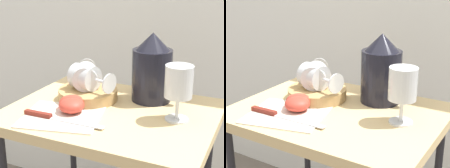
{
  "view_description": "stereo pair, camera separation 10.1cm",
  "coord_description": "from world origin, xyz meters",
  "views": [
    {
      "loc": [
        0.41,
        -0.87,
        1.08
      ],
      "look_at": [
        0.0,
        0.0,
        0.76
      ],
      "focal_mm": 57.02,
      "sensor_mm": 36.0,
      "label": 1
    },
    {
      "loc": [
        0.5,
        -0.82,
        1.08
      ],
      "look_at": [
        0.0,
        0.0,
        0.76
      ],
      "focal_mm": 57.02,
      "sensor_mm": 36.0,
      "label": 2
    }
  ],
  "objects": [
    {
      "name": "wine_glass_upright",
      "position": [
        0.19,
        0.01,
        0.78
      ],
      "size": [
        0.07,
        0.07,
        0.15
      ],
      "color": "silver",
      "rests_on": "table"
    },
    {
      "name": "basket_tray",
      "position": [
        -0.1,
        0.05,
        0.7
      ],
      "size": [
        0.18,
        0.18,
        0.03
      ],
      "primitive_type": "cylinder",
      "color": "tan",
      "rests_on": "table"
    },
    {
      "name": "pitcher",
      "position": [
        0.08,
        0.13,
        0.77
      ],
      "size": [
        0.17,
        0.12,
        0.21
      ],
      "color": "black",
      "rests_on": "table"
    },
    {
      "name": "apple_half_left",
      "position": [
        -0.1,
        -0.05,
        0.7
      ],
      "size": [
        0.07,
        0.07,
        0.04
      ],
      "primitive_type": "ellipsoid",
      "color": "#CC3D2D",
      "rests_on": "linen_napkin"
    },
    {
      "name": "table",
      "position": [
        0.0,
        0.0,
        0.61
      ],
      "size": [
        0.6,
        0.46,
        0.68
      ],
      "color": "tan",
      "rests_on": "ground_plane"
    },
    {
      "name": "apple_half_right",
      "position": [
        -0.09,
        -0.07,
        0.7
      ],
      "size": [
        0.07,
        0.07,
        0.04
      ],
      "primitive_type": "ellipsoid",
      "color": "#CC3D2D",
      "rests_on": "linen_napkin"
    },
    {
      "name": "wine_glass_tipped_near",
      "position": [
        -0.12,
        0.05,
        0.75
      ],
      "size": [
        0.13,
        0.16,
        0.08
      ],
      "color": "silver",
      "rests_on": "basket_tray"
    },
    {
      "name": "knife",
      "position": [
        -0.12,
        -0.13,
        0.69
      ],
      "size": [
        0.24,
        0.02,
        0.01
      ],
      "color": "silver",
      "rests_on": "linen_napkin"
    },
    {
      "name": "linen_napkin",
      "position": [
        -0.1,
        -0.1,
        0.68
      ],
      "size": [
        0.25,
        0.24,
        0.0
      ],
      "primitive_type": "cube",
      "rotation": [
        0.0,
        0.0,
        0.24
      ],
      "color": "silver",
      "rests_on": "table"
    },
    {
      "name": "wine_glass_tipped_far",
      "position": [
        -0.11,
        0.04,
        0.75
      ],
      "size": [
        0.15,
        0.1,
        0.08
      ],
      "color": "silver",
      "rests_on": "basket_tray"
    }
  ]
}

